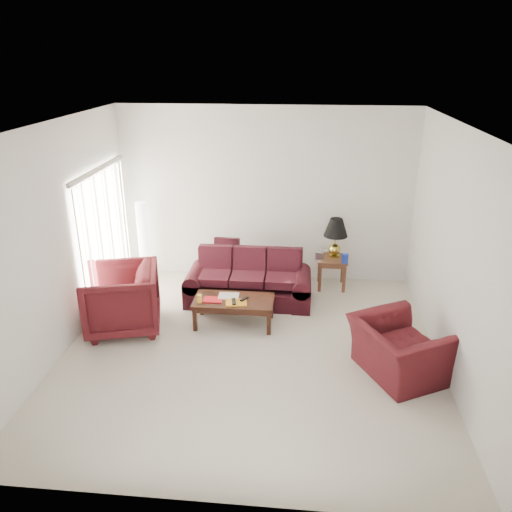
{
  "coord_description": "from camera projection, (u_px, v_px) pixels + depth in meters",
  "views": [
    {
      "loc": [
        0.65,
        -5.77,
        3.77
      ],
      "look_at": [
        0.0,
        0.85,
        1.05
      ],
      "focal_mm": 35.0,
      "sensor_mm": 36.0,
      "label": 1
    }
  ],
  "objects": [
    {
      "name": "floor",
      "position": [
        250.0,
        351.0,
        6.8
      ],
      "size": [
        5.0,
        5.0,
        0.0
      ],
      "primitive_type": "plane",
      "color": "beige",
      "rests_on": "ground"
    },
    {
      "name": "blinds",
      "position": [
        105.0,
        238.0,
        7.81
      ],
      "size": [
        0.1,
        2.0,
        2.16
      ],
      "primitive_type": "cube",
      "color": "silver",
      "rests_on": "ground"
    },
    {
      "name": "sofa",
      "position": [
        248.0,
        278.0,
        8.0
      ],
      "size": [
        2.08,
        1.05,
        0.82
      ],
      "primitive_type": null,
      "rotation": [
        0.0,
        0.0,
        -0.1
      ],
      "color": "black",
      "rests_on": "ground"
    },
    {
      "name": "throw_pillow",
      "position": [
        227.0,
        250.0,
        8.42
      ],
      "size": [
        0.44,
        0.24,
        0.44
      ],
      "primitive_type": "cube",
      "rotation": [
        -0.21,
        0.0,
        -0.07
      ],
      "color": "black",
      "rests_on": "sofa"
    },
    {
      "name": "end_table",
      "position": [
        331.0,
        272.0,
        8.57
      ],
      "size": [
        0.54,
        0.54,
        0.54
      ],
      "primitive_type": null,
      "rotation": [
        0.0,
        0.0,
        -0.09
      ],
      "color": "#502F1B",
      "rests_on": "ground"
    },
    {
      "name": "table_lamp",
      "position": [
        335.0,
        238.0,
        8.39
      ],
      "size": [
        0.42,
        0.42,
        0.68
      ],
      "primitive_type": null,
      "rotation": [
        0.0,
        0.0,
        -0.03
      ],
      "color": "#B09B37",
      "rests_on": "end_table"
    },
    {
      "name": "clock",
      "position": [
        319.0,
        256.0,
        8.36
      ],
      "size": [
        0.14,
        0.09,
        0.13
      ],
      "primitive_type": "cube",
      "rotation": [
        0.0,
        0.0,
        -0.37
      ],
      "color": "white",
      "rests_on": "end_table"
    },
    {
      "name": "blue_canister",
      "position": [
        345.0,
        258.0,
        8.22
      ],
      "size": [
        0.13,
        0.13,
        0.16
      ],
      "primitive_type": "cylinder",
      "rotation": [
        0.0,
        0.0,
        0.42
      ],
      "color": "navy",
      "rests_on": "end_table"
    },
    {
      "name": "picture_frame",
      "position": [
        323.0,
        250.0,
        8.57
      ],
      "size": [
        0.17,
        0.19,
        0.05
      ],
      "primitive_type": "cube",
      "rotation": [
        1.36,
        0.0,
        -0.22
      ],
      "color": "silver",
      "rests_on": "end_table"
    },
    {
      "name": "floor_lamp",
      "position": [
        144.0,
        242.0,
        8.66
      ],
      "size": [
        0.27,
        0.27,
        1.45
      ],
      "primitive_type": null,
      "rotation": [
        0.0,
        0.0,
        0.14
      ],
      "color": "white",
      "rests_on": "ground"
    },
    {
      "name": "armchair_left",
      "position": [
        122.0,
        299.0,
        7.18
      ],
      "size": [
        1.27,
        1.25,
        0.95
      ],
      "primitive_type": "imported",
      "rotation": [
        0.0,
        0.0,
        -1.31
      ],
      "color": "#410F13",
      "rests_on": "ground"
    },
    {
      "name": "armchair_right",
      "position": [
        399.0,
        350.0,
        6.19
      ],
      "size": [
        1.34,
        1.39,
        0.7
      ],
      "primitive_type": "imported",
      "rotation": [
        0.0,
        0.0,
        2.05
      ],
      "color": "#410F13",
      "rests_on": "ground"
    },
    {
      "name": "coffee_table",
      "position": [
        234.0,
        312.0,
        7.4
      ],
      "size": [
        1.22,
        0.68,
        0.41
      ],
      "primitive_type": null,
      "rotation": [
        0.0,
        0.0,
        -0.08
      ],
      "color": "black",
      "rests_on": "ground"
    },
    {
      "name": "magazine_red",
      "position": [
        213.0,
        300.0,
        7.29
      ],
      "size": [
        0.28,
        0.22,
        0.02
      ],
      "primitive_type": "cube",
      "rotation": [
        0.0,
        0.0,
        0.04
      ],
      "color": "#B31119",
      "rests_on": "coffee_table"
    },
    {
      "name": "magazine_white",
      "position": [
        229.0,
        296.0,
        7.4
      ],
      "size": [
        0.3,
        0.23,
        0.02
      ],
      "primitive_type": "cube",
      "rotation": [
        0.0,
        0.0,
        0.03
      ],
      "color": "silver",
      "rests_on": "coffee_table"
    },
    {
      "name": "magazine_orange",
      "position": [
        236.0,
        303.0,
        7.2
      ],
      "size": [
        0.33,
        0.27,
        0.02
      ],
      "primitive_type": "cube",
      "rotation": [
        0.0,
        0.0,
        0.15
      ],
      "color": "orange",
      "rests_on": "coffee_table"
    },
    {
      "name": "remote_a",
      "position": [
        234.0,
        301.0,
        7.19
      ],
      "size": [
        0.09,
        0.19,
        0.02
      ],
      "primitive_type": "cube",
      "rotation": [
        0.0,
        0.0,
        0.2
      ],
      "color": "black",
      "rests_on": "coffee_table"
    },
    {
      "name": "remote_b",
      "position": [
        244.0,
        299.0,
        7.27
      ],
      "size": [
        0.12,
        0.16,
        0.02
      ],
      "primitive_type": "cube",
      "rotation": [
        0.0,
        0.0,
        -0.53
      ],
      "color": "black",
      "rests_on": "coffee_table"
    },
    {
      "name": "yellow_glass",
      "position": [
        199.0,
        299.0,
        7.21
      ],
      "size": [
        0.09,
        0.09,
        0.12
      ],
      "primitive_type": "cylinder",
      "rotation": [
        0.0,
        0.0,
        0.27
      ],
      "color": "yellow",
      "rests_on": "coffee_table"
    }
  ]
}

